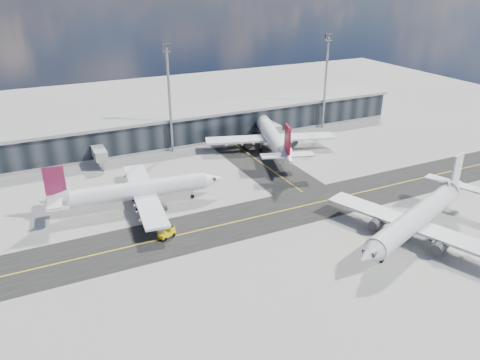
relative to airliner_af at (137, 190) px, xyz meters
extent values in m
plane|color=gray|center=(17.26, -19.12, -3.70)|extent=(300.00, 300.00, 0.00)
cube|color=black|center=(17.26, -15.12, -3.69)|extent=(180.00, 14.00, 0.02)
cube|color=black|center=(35.26, 15.88, -3.69)|extent=(14.00, 50.00, 0.02)
cube|color=yellow|center=(17.26, -15.12, -3.67)|extent=(180.00, 0.25, 0.01)
cube|color=yellow|center=(35.26, 15.88, -3.67)|extent=(0.25, 50.00, 0.01)
cube|color=black|center=(17.26, 35.88, 0.30)|extent=(150.00, 12.00, 8.00)
cube|color=gray|center=(17.26, 35.88, 4.70)|extent=(152.00, 13.00, 0.80)
cube|color=gray|center=(17.26, 35.88, -3.30)|extent=(150.00, 12.20, 0.80)
cube|color=gray|center=(-2.74, 27.88, -0.20)|extent=(3.00, 10.00, 2.40)
cylinder|color=gray|center=(-2.74, 22.88, -2.50)|extent=(0.60, 0.60, 2.40)
cube|color=gray|center=(47.26, 27.88, -0.20)|extent=(3.00, 10.00, 2.40)
cylinder|color=gray|center=(47.26, 22.88, -2.50)|extent=(0.60, 0.60, 2.40)
cylinder|color=gray|center=(17.26, 28.88, 10.30)|extent=(0.70, 0.70, 28.00)
cube|color=#2D2D30|center=(17.26, 28.88, 24.50)|extent=(2.50, 0.50, 1.40)
cylinder|color=gray|center=(67.26, 28.88, 10.30)|extent=(0.70, 0.70, 28.00)
cube|color=#2D2D30|center=(67.26, 28.88, 24.50)|extent=(2.50, 0.50, 1.40)
cylinder|color=white|center=(0.57, -0.06, 0.07)|extent=(28.48, 6.74, 3.77)
cone|color=white|center=(16.48, -1.76, 0.07)|extent=(5.08, 4.24, 3.77)
cone|color=white|center=(-15.81, 1.69, 0.63)|extent=(6.02, 4.34, 3.77)
cube|color=white|center=(1.50, -0.16, -0.88)|extent=(8.07, 32.32, 0.47)
cylinder|color=#2D2D30|center=(3.04, 5.36, -1.91)|extent=(4.16, 2.57, 2.16)
cylinder|color=#2D2D30|center=(1.84, -5.88, -1.91)|extent=(4.16, 2.57, 2.16)
cube|color=silver|center=(3.04, 5.36, -1.16)|extent=(1.91, 0.57, 0.75)
cube|color=silver|center=(1.84, -5.88, -1.16)|extent=(1.91, 0.57, 0.75)
cube|color=#64194A|center=(-15.34, 1.64, 4.58)|extent=(3.98, 0.84, 5.84)
cube|color=white|center=(-15.81, 1.69, 1.19)|extent=(3.82, 11.51, 0.33)
cube|color=#2D2D30|center=(16.01, -1.71, 0.44)|extent=(2.09, 2.26, 0.66)
cylinder|color=gray|center=(11.80, -1.26, -2.57)|extent=(0.25, 0.25, 1.88)
cylinder|color=black|center=(11.80, -1.26, -3.28)|extent=(0.88, 0.42, 0.85)
cylinder|color=black|center=(-0.07, 2.85, -3.18)|extent=(1.08, 0.58, 1.04)
cylinder|color=black|center=(-0.67, -2.77, -3.18)|extent=(1.08, 0.58, 1.04)
cylinder|color=white|center=(42.28, 17.69, 0.55)|extent=(13.84, 31.66, 4.25)
cone|color=white|center=(47.83, 34.89, 0.55)|extent=(5.68, 6.37, 4.25)
cone|color=white|center=(36.57, -0.02, 1.19)|extent=(6.01, 7.38, 4.25)
cube|color=white|center=(42.61, 18.70, -0.51)|extent=(36.04, 16.16, 0.53)
cylinder|color=#2D2D30|center=(36.86, 21.67, -1.68)|extent=(3.70, 5.00, 2.45)
cylinder|color=#2D2D30|center=(49.01, 17.76, -1.68)|extent=(3.70, 5.00, 2.45)
cube|color=silver|center=(36.86, 21.67, -0.83)|extent=(1.06, 2.15, 0.85)
cube|color=silver|center=(49.01, 17.76, -0.83)|extent=(1.06, 2.15, 0.85)
cube|color=#A60B1F|center=(36.73, 0.49, 5.66)|extent=(1.83, 4.40, 6.59)
cube|color=white|center=(36.57, -0.02, 1.83)|extent=(13.06, 6.75, 0.37)
cube|color=#2D2D30|center=(47.67, 34.39, 0.98)|extent=(2.88, 2.74, 0.74)
cylinder|color=gray|center=(46.20, 29.83, -2.42)|extent=(0.32, 0.32, 2.13)
cylinder|color=black|center=(46.20, 29.83, -3.22)|extent=(0.65, 1.02, 0.96)
cylinder|color=black|center=(38.92, 17.66, -3.12)|extent=(0.87, 1.28, 1.17)
cylinder|color=black|center=(44.99, 15.70, -3.12)|extent=(0.87, 1.28, 1.17)
cylinder|color=silver|center=(43.24, -34.86, 0.30)|extent=(29.51, 14.10, 4.00)
cone|color=silver|center=(27.30, -40.72, 0.30)|extent=(6.07, 5.47, 4.00)
cone|color=silver|center=(59.65, -28.82, 0.90)|extent=(7.01, 5.82, 4.00)
cube|color=silver|center=(42.30, -35.20, -0.70)|extent=(16.41, 33.61, 0.50)
cylinder|color=#2D2D30|center=(43.43, -41.17, -1.80)|extent=(4.73, 3.60, 2.30)
cylinder|color=#2D2D30|center=(39.30, -29.92, -1.80)|extent=(4.73, 3.60, 2.30)
cube|color=silver|center=(43.43, -41.17, -1.00)|extent=(2.01, 1.06, 0.80)
cube|color=silver|center=(39.30, -29.92, -1.00)|extent=(2.01, 1.06, 0.80)
cube|color=silver|center=(59.18, -28.99, 5.09)|extent=(4.09, 1.87, 6.19)
cube|color=silver|center=(59.65, -28.82, 1.50)|extent=(6.76, 12.22, 0.35)
cube|color=#2D2D30|center=(27.77, -40.55, 0.70)|extent=(2.63, 2.75, 0.70)
cylinder|color=gray|center=(31.99, -38.99, -2.50)|extent=(0.31, 0.31, 2.00)
cylinder|color=black|center=(31.99, -38.99, -3.25)|extent=(0.96, 0.64, 0.90)
cylinder|color=black|center=(45.21, -37.32, -3.15)|extent=(1.20, 0.85, 1.10)
cylinder|color=black|center=(43.14, -31.70, -3.15)|extent=(1.20, 0.85, 1.10)
cube|color=yellow|center=(1.60, -15.03, -2.90)|extent=(3.54, 2.69, 0.75)
cube|color=yellow|center=(2.48, -14.63, -2.20)|extent=(1.64, 1.75, 0.96)
cube|color=black|center=(2.48, -14.63, -1.83)|extent=(1.52, 1.66, 0.27)
cylinder|color=black|center=(2.29, -13.95, -3.33)|extent=(0.79, 0.55, 0.75)
cylinder|color=black|center=(2.86, -15.22, -3.33)|extent=(0.79, 0.55, 0.75)
cylinder|color=black|center=(0.34, -14.84, -3.33)|extent=(0.79, 0.55, 0.75)
cylinder|color=black|center=(0.91, -16.10, -3.33)|extent=(0.79, 0.55, 0.75)
imported|color=white|center=(44.34, 15.52, -2.90)|extent=(4.36, 6.31, 1.60)
camera|label=1|loc=(-19.02, -88.88, 41.45)|focal=35.00mm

